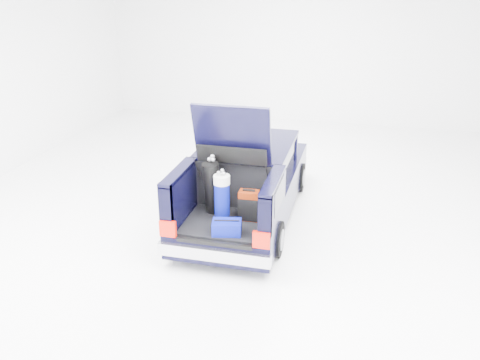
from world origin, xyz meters
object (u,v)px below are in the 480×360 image
(red_suitcase, at_px, (249,205))
(blue_duffel, at_px, (227,227))
(black_golf_bag, at_px, (212,188))
(blue_golf_bag, at_px, (222,198))
(car, at_px, (248,181))

(red_suitcase, distance_m, blue_duffel, 0.62)
(red_suitcase, distance_m, black_golf_bag, 0.69)
(black_golf_bag, xyz_separation_m, blue_duffel, (0.43, -0.67, -0.35))
(black_golf_bag, distance_m, blue_golf_bag, 0.34)
(black_golf_bag, height_order, blue_duffel, black_golf_bag)
(red_suitcase, xyz_separation_m, blue_duffel, (-0.22, -0.56, -0.14))
(blue_duffel, bearing_deg, car, 82.52)
(red_suitcase, relative_size, blue_golf_bag, 0.60)
(blue_duffel, bearing_deg, black_golf_bag, 111.67)
(red_suitcase, bearing_deg, black_golf_bag, 168.51)
(black_golf_bag, distance_m, blue_duffel, 0.87)
(black_golf_bag, bearing_deg, red_suitcase, -1.68)
(car, height_order, red_suitcase, car)
(car, distance_m, red_suitcase, 1.47)
(blue_duffel, bearing_deg, blue_golf_bag, 103.23)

